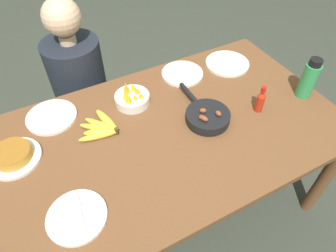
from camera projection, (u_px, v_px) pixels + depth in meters
The scene contains 13 objects.
ground_plane at pixel (168, 205), 1.98m from camera, with size 14.00×14.00×0.00m, color #383D33.
dining_table at pixel (168, 142), 1.51m from camera, with size 1.72×0.99×0.73m.
banana_bunch at pixel (102, 128), 1.43m from camera, with size 0.20×0.20×0.04m.
skillet at pixel (207, 116), 1.47m from camera, with size 0.22×0.38×0.08m.
frittata_plate_center at pixel (13, 156), 1.31m from camera, with size 0.23×0.23×0.06m.
empty_plate_near_front at pixel (52, 117), 1.50m from camera, with size 0.25×0.25×0.02m.
empty_plate_far_left at pixel (227, 64), 1.81m from camera, with size 0.26×0.26×0.02m.
empty_plate_far_right at pixel (77, 217), 1.13m from camera, with size 0.23×0.23×0.02m.
empty_plate_mid_edge at pixel (182, 74), 1.74m from camera, with size 0.24×0.24×0.02m.
fruit_bowl_mango at pixel (132, 98), 1.56m from camera, with size 0.18×0.18×0.11m.
water_bottle at pixel (309, 79), 1.55m from camera, with size 0.08×0.08×0.23m.
hot_sauce_bottle at pixel (260, 100), 1.50m from camera, with size 0.04×0.04×0.15m.
person_figure at pixel (84, 98), 2.00m from camera, with size 0.37×0.37×1.15m.
Camera 1 is at (-0.46, -0.86, 1.80)m, focal length 32.00 mm.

